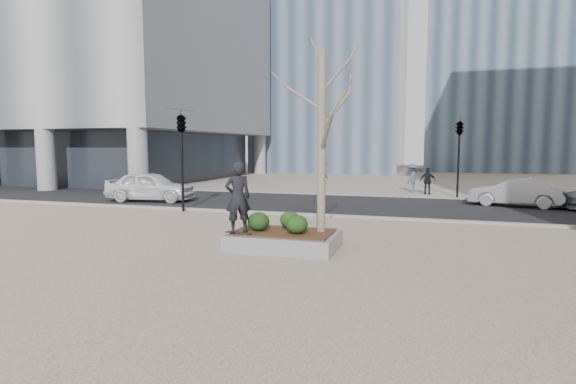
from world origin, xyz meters
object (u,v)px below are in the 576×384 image
(skateboard, at_px, (238,234))
(skateboarder, at_px, (238,197))
(planter, at_px, (284,240))
(police_car, at_px, (150,186))

(skateboard, distance_m, skateboarder, 1.01)
(skateboarder, bearing_deg, skateboard, -37.29)
(planter, bearing_deg, police_car, 140.30)
(skateboard, bearing_deg, police_car, 145.04)
(planter, xyz_separation_m, skateboarder, (-1.10, -0.71, 1.27))
(planter, distance_m, skateboarder, 1.83)
(skateboarder, bearing_deg, planter, 175.59)
(skateboard, distance_m, police_car, 12.65)
(planter, distance_m, skateboard, 1.34)
(skateboarder, distance_m, police_car, 12.66)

